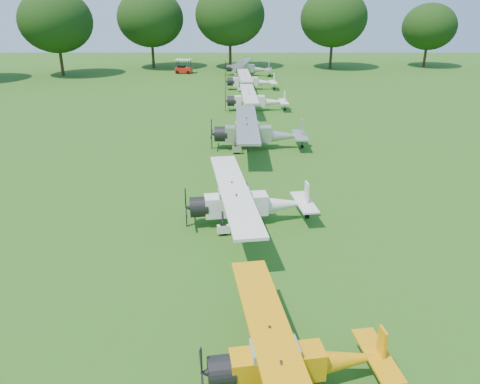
{
  "coord_description": "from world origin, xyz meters",
  "views": [
    {
      "loc": [
        -0.56,
        -22.51,
        10.79
      ],
      "look_at": [
        -0.55,
        -0.02,
        1.4
      ],
      "focal_mm": 35.0,
      "sensor_mm": 36.0,
      "label": 1
    }
  ],
  "objects_px": {
    "aircraft_2": "(292,359)",
    "aircraft_7": "(247,67)",
    "aircraft_3": "(246,201)",
    "aircraft_5": "(254,99)",
    "aircraft_6": "(249,80)",
    "aircraft_4": "(255,131)",
    "golf_cart": "(183,69)"
  },
  "relations": [
    {
      "from": "aircraft_4",
      "to": "aircraft_6",
      "type": "distance_m",
      "value": 24.91
    },
    {
      "from": "aircraft_3",
      "to": "aircraft_6",
      "type": "bearing_deg",
      "value": 80.31
    },
    {
      "from": "aircraft_4",
      "to": "aircraft_7",
      "type": "height_order",
      "value": "aircraft_4"
    },
    {
      "from": "aircraft_2",
      "to": "aircraft_6",
      "type": "height_order",
      "value": "aircraft_6"
    },
    {
      "from": "aircraft_3",
      "to": "aircraft_5",
      "type": "relative_size",
      "value": 1.03
    },
    {
      "from": "aircraft_3",
      "to": "aircraft_4",
      "type": "bearing_deg",
      "value": 77.68
    },
    {
      "from": "aircraft_2",
      "to": "aircraft_3",
      "type": "relative_size",
      "value": 0.87
    },
    {
      "from": "aircraft_6",
      "to": "aircraft_2",
      "type": "bearing_deg",
      "value": -92.43
    },
    {
      "from": "aircraft_3",
      "to": "aircraft_4",
      "type": "distance_m",
      "value": 12.88
    },
    {
      "from": "aircraft_6",
      "to": "aircraft_5",
      "type": "bearing_deg",
      "value": -91.42
    },
    {
      "from": "aircraft_5",
      "to": "golf_cart",
      "type": "relative_size",
      "value": 3.92
    },
    {
      "from": "aircraft_3",
      "to": "aircraft_7",
      "type": "height_order",
      "value": "aircraft_7"
    },
    {
      "from": "aircraft_2",
      "to": "aircraft_7",
      "type": "bearing_deg",
      "value": 81.68
    },
    {
      "from": "aircraft_3",
      "to": "aircraft_7",
      "type": "xyz_separation_m",
      "value": [
        0.73,
        49.11,
        0.05
      ]
    },
    {
      "from": "aircraft_2",
      "to": "aircraft_7",
      "type": "distance_m",
      "value": 60.17
    },
    {
      "from": "aircraft_3",
      "to": "golf_cart",
      "type": "relative_size",
      "value": 4.05
    },
    {
      "from": "aircraft_4",
      "to": "aircraft_6",
      "type": "bearing_deg",
      "value": 89.51
    },
    {
      "from": "aircraft_7",
      "to": "golf_cart",
      "type": "xyz_separation_m",
      "value": [
        -9.67,
        2.39,
        -0.58
      ]
    },
    {
      "from": "aircraft_7",
      "to": "golf_cart",
      "type": "bearing_deg",
      "value": 175.15
    },
    {
      "from": "aircraft_2",
      "to": "golf_cart",
      "type": "relative_size",
      "value": 3.51
    },
    {
      "from": "aircraft_6",
      "to": "aircraft_7",
      "type": "height_order",
      "value": "aircraft_7"
    },
    {
      "from": "aircraft_3",
      "to": "aircraft_5",
      "type": "xyz_separation_m",
      "value": [
        1.18,
        25.89,
        -0.04
      ]
    },
    {
      "from": "aircraft_3",
      "to": "aircraft_2",
      "type": "bearing_deg",
      "value": -92.09
    },
    {
      "from": "aircraft_2",
      "to": "aircraft_5",
      "type": "height_order",
      "value": "aircraft_5"
    },
    {
      "from": "aircraft_6",
      "to": "golf_cart",
      "type": "height_order",
      "value": "golf_cart"
    },
    {
      "from": "aircraft_7",
      "to": "golf_cart",
      "type": "distance_m",
      "value": 9.98
    },
    {
      "from": "aircraft_2",
      "to": "golf_cart",
      "type": "distance_m",
      "value": 63.38
    },
    {
      "from": "aircraft_6",
      "to": "aircraft_7",
      "type": "bearing_deg",
      "value": 87.98
    },
    {
      "from": "aircraft_2",
      "to": "aircraft_7",
      "type": "xyz_separation_m",
      "value": [
        -0.49,
        60.17,
        0.22
      ]
    },
    {
      "from": "aircraft_5",
      "to": "aircraft_3",
      "type": "bearing_deg",
      "value": -94.9
    },
    {
      "from": "aircraft_5",
      "to": "aircraft_6",
      "type": "bearing_deg",
      "value": 89.11
    },
    {
      "from": "aircraft_5",
      "to": "aircraft_6",
      "type": "height_order",
      "value": "aircraft_6"
    }
  ]
}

